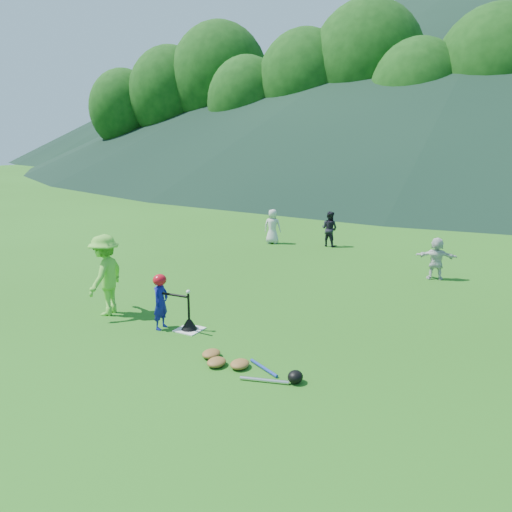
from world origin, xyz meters
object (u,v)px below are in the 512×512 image
Objects in this scene: adult_coach at (105,275)px; batting_tee at (189,323)px; batter_child at (161,302)px; fielder_b at (329,229)px; fielder_d at (436,258)px; equipment_pile at (239,364)px; fielder_a at (273,226)px; home_plate at (189,330)px.

adult_coach is 2.09m from batting_tee.
fielder_b is (-0.01, 8.49, 0.07)m from batter_child.
adult_coach reaches higher than fielder_d.
fielder_d is 1.58× the size of batting_tee.
fielder_d reaches higher than batter_child.
equipment_pile is (2.13, -0.71, -0.44)m from batter_child.
fielder_d is at bearing 76.17° from equipment_pile.
fielder_a reaches higher than fielder_d.
fielder_d is at bearing -36.30° from batter_child.
batting_tee is (0.51, -8.31, -0.45)m from fielder_b.
home_plate is 0.42× the size of fielder_d.
fielder_d is at bearing 155.91° from fielder_b.
batter_child is 2.29m from equipment_pile.
adult_coach is at bearing -177.38° from batting_tee.
batting_tee is (-3.29, -5.86, -0.41)m from fielder_d.
adult_coach is 2.38× the size of batting_tee.
home_plate is at bearing 76.23° from adult_coach.
equipment_pile is at bearing 61.02° from adult_coach.
batter_child reaches higher than batting_tee.
fielder_b is at bearing 93.53° from home_plate.
batter_child is 7.13m from fielder_d.
fielder_d is (3.29, 5.86, 0.53)m from home_plate.
home_plate is at bearing 47.87° from fielder_d.
fielder_a reaches higher than home_plate.
adult_coach is (-1.97, -0.09, 0.80)m from home_plate.
home_plate is 0.39× the size of fielder_b.
home_plate is 0.12m from batting_tee.
batter_child is 0.57× the size of equipment_pile.
batter_child is at bearing 98.78° from fielder_b.
fielder_b is at bearing -177.50° from fielder_a.
home_plate is 0.25× the size of equipment_pile.
batting_tee is at bearing -74.18° from batter_child.
home_plate is at bearing 151.22° from equipment_pile.
home_plate is 8.34m from fielder_b.
equipment_pile is (1.63, -0.89, -0.06)m from batting_tee.
batter_child is at bearing 45.07° from fielder_d.
fielder_d is at bearing 122.11° from adult_coach.
batter_child reaches higher than equipment_pile.
equipment_pile is (3.98, -8.68, -0.52)m from fielder_a.
adult_coach is 1.40× the size of fielder_b.
fielder_b reaches higher than home_plate.
fielder_a is at bearing 8.89° from batter_child.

